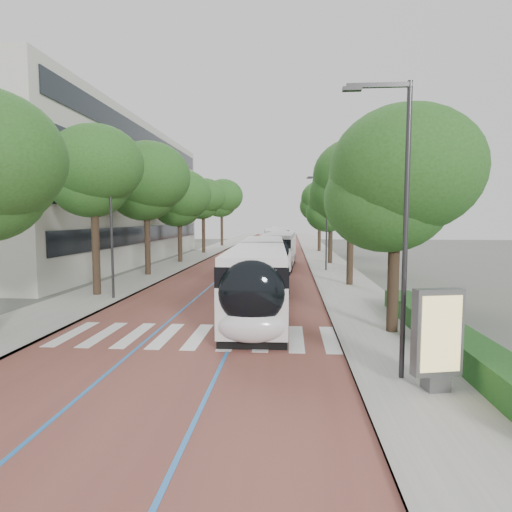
{
  "coord_description": "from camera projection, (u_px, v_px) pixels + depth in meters",
  "views": [
    {
      "loc": [
        3.68,
        -14.82,
        4.52
      ],
      "look_at": [
        1.77,
        9.3,
        2.4
      ],
      "focal_mm": 30.0,
      "sensor_mm": 36.0,
      "label": 1
    }
  ],
  "objects": [
    {
      "name": "ground",
      "position": [
        187.0,
        344.0,
        15.4
      ],
      "size": [
        160.0,
        160.0,
        0.0
      ],
      "primitive_type": "plane",
      "color": "#51544C",
      "rests_on": "ground"
    },
    {
      "name": "road",
      "position": [
        261.0,
        254.0,
        55.12
      ],
      "size": [
        11.0,
        140.0,
        0.02
      ],
      "primitive_type": "cube",
      "color": "brown",
      "rests_on": "ground"
    },
    {
      "name": "sidewalk_left",
      "position": [
        204.0,
        253.0,
        55.71
      ],
      "size": [
        4.0,
        140.0,
        0.12
      ],
      "primitive_type": "cube",
      "color": "gray",
      "rests_on": "ground"
    },
    {
      "name": "sidewalk_right",
      "position": [
        320.0,
        254.0,
        54.53
      ],
      "size": [
        4.0,
        140.0,
        0.12
      ],
      "primitive_type": "cube",
      "color": "gray",
      "rests_on": "ground"
    },
    {
      "name": "kerb_left",
      "position": [
        218.0,
        253.0,
        55.56
      ],
      "size": [
        0.2,
        140.0,
        0.14
      ],
      "primitive_type": "cube",
      "color": "gray",
      "rests_on": "ground"
    },
    {
      "name": "kerb_right",
      "position": [
        305.0,
        254.0,
        54.67
      ],
      "size": [
        0.2,
        140.0,
        0.14
      ],
      "primitive_type": "cube",
      "color": "gray",
      "rests_on": "ground"
    },
    {
      "name": "zebra_crossing",
      "position": [
        198.0,
        336.0,
        16.37
      ],
      "size": [
        10.55,
        3.6,
        0.01
      ],
      "color": "silver",
      "rests_on": "ground"
    },
    {
      "name": "lane_line_left",
      "position": [
        249.0,
        254.0,
        55.24
      ],
      "size": [
        0.12,
        126.0,
        0.01
      ],
      "primitive_type": "cube",
      "color": "#2365B0",
      "rests_on": "road"
    },
    {
      "name": "lane_line_right",
      "position": [
        273.0,
        254.0,
        54.99
      ],
      "size": [
        0.12,
        126.0,
        0.01
      ],
      "primitive_type": "cube",
      "color": "#2365B0",
      "rests_on": "road"
    },
    {
      "name": "office_building",
      "position": [
        65.0,
        195.0,
        44.13
      ],
      "size": [
        18.11,
        40.0,
        14.0
      ],
      "color": "beige",
      "rests_on": "ground"
    },
    {
      "name": "hedge",
      "position": [
        448.0,
        336.0,
        14.64
      ],
      "size": [
        1.2,
        14.0,
        0.8
      ],
      "primitive_type": "cube",
      "color": "#17441A",
      "rests_on": "sidewalk_right"
    },
    {
      "name": "streetlight_near",
      "position": [
        399.0,
        207.0,
        11.48
      ],
      "size": [
        1.82,
        0.2,
        8.0
      ],
      "color": "#2C2B2E",
      "rests_on": "sidewalk_right"
    },
    {
      "name": "streetlight_far",
      "position": [
        325.0,
        215.0,
        36.3
      ],
      "size": [
        1.82,
        0.2,
        8.0
      ],
      "color": "#2C2B2E",
      "rests_on": "sidewalk_right"
    },
    {
      "name": "lamp_post_left",
      "position": [
        111.0,
        226.0,
        23.46
      ],
      "size": [
        0.14,
        0.14,
        8.0
      ],
      "primitive_type": "cylinder",
      "color": "#2C2B2E",
      "rests_on": "sidewalk_left"
    },
    {
      "name": "trees_left",
      "position": [
        177.0,
        195.0,
        42.17
      ],
      "size": [
        6.48,
        61.05,
        10.37
      ],
      "color": "black",
      "rests_on": "ground"
    },
    {
      "name": "trees_right",
      "position": [
        338.0,
        198.0,
        35.6
      ],
      "size": [
        5.67,
        47.66,
        9.15
      ],
      "color": "black",
      "rests_on": "ground"
    },
    {
      "name": "lead_bus",
      "position": [
        261.0,
        273.0,
        22.83
      ],
      "size": [
        3.12,
        18.47,
        3.2
      ],
      "rotation": [
        0.0,
        0.0,
        0.03
      ],
      "color": "black",
      "rests_on": "ground"
    },
    {
      "name": "bus_queued_0",
      "position": [
        280.0,
        250.0,
        39.09
      ],
      "size": [
        3.09,
        12.5,
        3.2
      ],
      "rotation": [
        0.0,
        0.0,
        -0.05
      ],
      "color": "silver",
      "rests_on": "ground"
    },
    {
      "name": "bus_queued_1",
      "position": [
        275.0,
        243.0,
        51.5
      ],
      "size": [
        3.33,
        12.54,
        3.2
      ],
      "rotation": [
        0.0,
        0.0,
        0.07
      ],
      "color": "silver",
      "rests_on": "ground"
    },
    {
      "name": "bus_queued_2",
      "position": [
        280.0,
        238.0,
        64.87
      ],
      "size": [
        3.04,
        12.49,
        3.2
      ],
      "rotation": [
        0.0,
        0.0,
        0.04
      ],
      "color": "silver",
      "rests_on": "ground"
    },
    {
      "name": "ad_panel",
      "position": [
        437.0,
        337.0,
        10.89
      ],
      "size": [
        1.31,
        0.62,
        2.63
      ],
      "rotation": [
        0.0,
        0.0,
        0.22
      ],
      "color": "#59595B",
      "rests_on": "sidewalk_right"
    }
  ]
}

